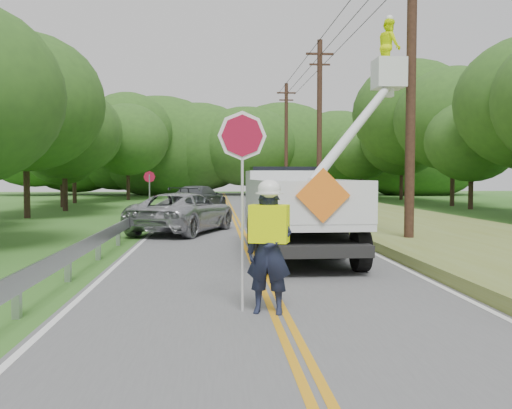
{
  "coord_description": "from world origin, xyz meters",
  "views": [
    {
      "loc": [
        -1.01,
        -7.74,
        2.22
      ],
      "look_at": [
        0.0,
        6.0,
        1.5
      ],
      "focal_mm": 38.8,
      "sensor_mm": 36.0,
      "label": 1
    }
  ],
  "objects": [
    {
      "name": "tall_grass_verge",
      "position": [
        7.1,
        14.0,
        0.15
      ],
      "size": [
        7.0,
        96.0,
        0.3
      ],
      "primitive_type": "cube",
      "color": "olive",
      "rests_on": "ground"
    },
    {
      "name": "utility_poles",
      "position": [
        5.0,
        17.02,
        5.27
      ],
      "size": [
        1.6,
        43.3,
        10.0
      ],
      "color": "black",
      "rests_on": "ground"
    },
    {
      "name": "road",
      "position": [
        0.0,
        14.0,
        0.01
      ],
      "size": [
        7.2,
        96.0,
        0.03
      ],
      "color": "#545457",
      "rests_on": "ground"
    },
    {
      "name": "suv_darkgrey",
      "position": [
        -2.03,
        27.07,
        0.81
      ],
      "size": [
        3.82,
        5.86,
        1.58
      ],
      "primitive_type": "imported",
      "rotation": [
        0.0,
        0.0,
        2.82
      ],
      "color": "#3E4346",
      "rests_on": "road"
    },
    {
      "name": "flagger",
      "position": [
        -0.17,
        0.96,
        1.17
      ],
      "size": [
        1.23,
        0.65,
        3.24
      ],
      "color": "#191E33",
      "rests_on": "road"
    },
    {
      "name": "treeline_right",
      "position": [
        15.64,
        25.88,
        6.03
      ],
      "size": [
        10.17,
        53.26,
        11.78
      ],
      "color": "#332319",
      "rests_on": "ground"
    },
    {
      "name": "treeline_left",
      "position": [
        -10.56,
        29.85,
        5.65
      ],
      "size": [
        10.94,
        56.82,
        10.81
      ],
      "color": "#332319",
      "rests_on": "ground"
    },
    {
      "name": "guardrail",
      "position": [
        -4.02,
        14.91,
        0.55
      ],
      "size": [
        0.18,
        48.0,
        0.77
      ],
      "color": "#9DA1A5",
      "rests_on": "ground"
    },
    {
      "name": "suv_silver",
      "position": [
        -2.24,
        13.72,
        0.8
      ],
      "size": [
        4.41,
        6.13,
        1.55
      ],
      "primitive_type": "imported",
      "rotation": [
        0.0,
        0.0,
        2.77
      ],
      "color": "#A3A4A9",
      "rests_on": "road"
    },
    {
      "name": "ground",
      "position": [
        0.0,
        0.0,
        0.0
      ],
      "size": [
        140.0,
        140.0,
        0.0
      ],
      "primitive_type": "plane",
      "color": "#285518",
      "rests_on": "ground"
    },
    {
      "name": "stop_sign_permanent",
      "position": [
        -3.95,
        17.25,
        1.6
      ],
      "size": [
        0.51,
        0.11,
        2.43
      ],
      "color": "#9DA1A5",
      "rests_on": "ground"
    },
    {
      "name": "bucket_truck",
      "position": [
        1.45,
        8.39,
        1.58
      ],
      "size": [
        4.75,
        7.19,
        6.96
      ],
      "color": "black",
      "rests_on": "road"
    },
    {
      "name": "treeline_horizon",
      "position": [
        0.96,
        56.18,
        5.5
      ],
      "size": [
        57.44,
        15.29,
        12.37
      ],
      "color": "#2B4F1C",
      "rests_on": "ground"
    }
  ]
}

